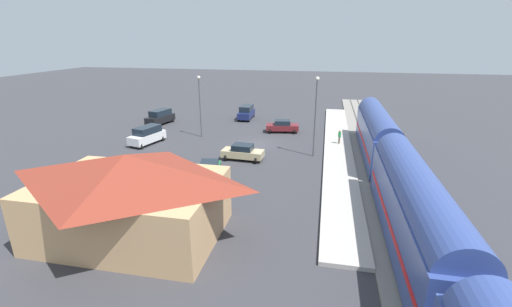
{
  "coord_description": "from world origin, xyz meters",
  "views": [
    {
      "loc": [
        -8.22,
        40.34,
        12.75
      ],
      "look_at": [
        -1.28,
        6.43,
        1.0
      ],
      "focal_mm": 24.09,
      "sensor_mm": 36.0,
      "label": 1
    }
  ],
  "objects_px": {
    "sedan_tan": "(243,152)",
    "light_pole_near_platform": "(316,108)",
    "suv_black": "(160,117)",
    "sedan_green": "(209,171)",
    "suv_white": "(147,135)",
    "sedan_maroon": "(282,126)",
    "light_pole_lot_center": "(200,99)",
    "pedestrian_on_platform": "(340,136)",
    "passenger_train": "(414,205)",
    "suv_navy": "(246,112)",
    "station_building": "(130,194)"
  },
  "relations": [
    {
      "from": "sedan_tan",
      "to": "light_pole_near_platform",
      "type": "xyz_separation_m",
      "value": [
        -7.51,
        -2.79,
        4.58
      ]
    },
    {
      "from": "light_pole_near_platform",
      "to": "suv_black",
      "type": "bearing_deg",
      "value": -23.88
    },
    {
      "from": "sedan_green",
      "to": "suv_white",
      "type": "distance_m",
      "value": 14.78
    },
    {
      "from": "sedan_maroon",
      "to": "sedan_tan",
      "type": "distance_m",
      "value": 12.63
    },
    {
      "from": "sedan_maroon",
      "to": "suv_white",
      "type": "bearing_deg",
      "value": 29.35
    },
    {
      "from": "light_pole_near_platform",
      "to": "light_pole_lot_center",
      "type": "relative_size",
      "value": 1.09
    },
    {
      "from": "sedan_maroon",
      "to": "suv_white",
      "type": "height_order",
      "value": "suv_white"
    },
    {
      "from": "light_pole_near_platform",
      "to": "pedestrian_on_platform",
      "type": "bearing_deg",
      "value": -122.96
    },
    {
      "from": "sedan_tan",
      "to": "suv_white",
      "type": "relative_size",
      "value": 0.88
    },
    {
      "from": "passenger_train",
      "to": "sedan_green",
      "type": "distance_m",
      "value": 17.93
    },
    {
      "from": "passenger_train",
      "to": "light_pole_near_platform",
      "type": "xyz_separation_m",
      "value": [
        6.8,
        -16.51,
        2.6
      ]
    },
    {
      "from": "pedestrian_on_platform",
      "to": "sedan_green",
      "type": "relative_size",
      "value": 0.36
    },
    {
      "from": "sedan_maroon",
      "to": "suv_navy",
      "type": "bearing_deg",
      "value": -45.93
    },
    {
      "from": "suv_navy",
      "to": "light_pole_near_platform",
      "type": "xyz_separation_m",
      "value": [
        -11.62,
        16.61,
        4.31
      ]
    },
    {
      "from": "sedan_tan",
      "to": "light_pole_lot_center",
      "type": "height_order",
      "value": "light_pole_lot_center"
    },
    {
      "from": "sedan_maroon",
      "to": "sedan_tan",
      "type": "bearing_deg",
      "value": 77.48
    },
    {
      "from": "passenger_train",
      "to": "suv_white",
      "type": "xyz_separation_m",
      "value": [
        27.45,
        -17.12,
        -1.71
      ]
    },
    {
      "from": "sedan_maroon",
      "to": "sedan_green",
      "type": "xyz_separation_m",
      "value": [
        4.49,
        18.35,
        0.0
      ]
    },
    {
      "from": "passenger_train",
      "to": "suv_black",
      "type": "xyz_separation_m",
      "value": [
        30.62,
        -27.05,
        -1.71
      ]
    },
    {
      "from": "sedan_maroon",
      "to": "sedan_tan",
      "type": "height_order",
      "value": "same"
    },
    {
      "from": "suv_navy",
      "to": "suv_white",
      "type": "xyz_separation_m",
      "value": [
        9.03,
        16.0,
        0.0
      ]
    },
    {
      "from": "pedestrian_on_platform",
      "to": "light_pole_lot_center",
      "type": "xyz_separation_m",
      "value": [
        18.07,
        -0.51,
        3.78
      ]
    },
    {
      "from": "suv_black",
      "to": "pedestrian_on_platform",
      "type": "bearing_deg",
      "value": 167.34
    },
    {
      "from": "light_pole_lot_center",
      "to": "suv_navy",
      "type": "bearing_deg",
      "value": -106.91
    },
    {
      "from": "light_pole_lot_center",
      "to": "sedan_maroon",
      "type": "bearing_deg",
      "value": -156.55
    },
    {
      "from": "passenger_train",
      "to": "station_building",
      "type": "relative_size",
      "value": 4.37
    },
    {
      "from": "pedestrian_on_platform",
      "to": "sedan_green",
      "type": "bearing_deg",
      "value": 47.54
    },
    {
      "from": "sedan_maroon",
      "to": "light_pole_near_platform",
      "type": "relative_size",
      "value": 0.53
    },
    {
      "from": "suv_white",
      "to": "light_pole_lot_center",
      "type": "distance_m",
      "value": 8.09
    },
    {
      "from": "station_building",
      "to": "pedestrian_on_platform",
      "type": "bearing_deg",
      "value": -121.12
    },
    {
      "from": "suv_black",
      "to": "passenger_train",
      "type": "bearing_deg",
      "value": 138.54
    },
    {
      "from": "sedan_maroon",
      "to": "light_pole_lot_center",
      "type": "height_order",
      "value": "light_pole_lot_center"
    },
    {
      "from": "suv_black",
      "to": "suv_white",
      "type": "distance_m",
      "value": 10.43
    },
    {
      "from": "sedan_maroon",
      "to": "light_pole_lot_center",
      "type": "bearing_deg",
      "value": 23.45
    },
    {
      "from": "sedan_green",
      "to": "station_building",
      "type": "bearing_deg",
      "value": 79.15
    },
    {
      "from": "station_building",
      "to": "sedan_green",
      "type": "xyz_separation_m",
      "value": [
        -1.93,
        -10.08,
        -2.1
      ]
    },
    {
      "from": "suv_navy",
      "to": "light_pole_near_platform",
      "type": "relative_size",
      "value": 0.56
    },
    {
      "from": "suv_navy",
      "to": "sedan_maroon",
      "type": "bearing_deg",
      "value": 134.07
    },
    {
      "from": "sedan_tan",
      "to": "station_building",
      "type": "bearing_deg",
      "value": 77.1
    },
    {
      "from": "passenger_train",
      "to": "light_pole_lot_center",
      "type": "height_order",
      "value": "light_pole_lot_center"
    },
    {
      "from": "suv_black",
      "to": "sedan_green",
      "type": "bearing_deg",
      "value": 126.94
    },
    {
      "from": "suv_black",
      "to": "sedan_tan",
      "type": "bearing_deg",
      "value": 140.73
    },
    {
      "from": "suv_black",
      "to": "light_pole_lot_center",
      "type": "bearing_deg",
      "value": 147.65
    },
    {
      "from": "sedan_tan",
      "to": "light_pole_near_platform",
      "type": "height_order",
      "value": "light_pole_near_platform"
    },
    {
      "from": "suv_white",
      "to": "suv_navy",
      "type": "bearing_deg",
      "value": -119.45
    },
    {
      "from": "suv_white",
      "to": "light_pole_lot_center",
      "type": "xyz_separation_m",
      "value": [
        -5.52,
        -4.43,
        3.91
      ]
    },
    {
      "from": "suv_black",
      "to": "sedan_maroon",
      "type": "distance_m",
      "value": 19.07
    },
    {
      "from": "suv_white",
      "to": "pedestrian_on_platform",
      "type": "bearing_deg",
      "value": -170.56
    },
    {
      "from": "sedan_maroon",
      "to": "sedan_tan",
      "type": "xyz_separation_m",
      "value": [
        2.74,
        12.33,
        0.0
      ]
    },
    {
      "from": "sedan_green",
      "to": "light_pole_lot_center",
      "type": "xyz_separation_m",
      "value": [
        5.87,
        -13.85,
        4.18
      ]
    }
  ]
}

